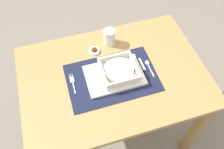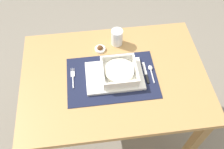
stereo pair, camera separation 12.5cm
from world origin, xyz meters
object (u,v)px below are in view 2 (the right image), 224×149
Objects in this scene: butter_knife at (146,74)px; drinking_glass at (117,38)px; fork at (73,76)px; dining_table at (114,85)px; porridge_bowl at (119,72)px; spoon at (151,70)px; condiment_saucer at (100,49)px; bread_knife at (142,77)px.

butter_knife is 1.41× the size of drinking_glass.
dining_table is at bearing -3.90° from fork.
butter_knife is at bearing -4.85° from fork.
butter_knife is at bearing -2.85° from porridge_bowl.
fork is at bearing 173.99° from porridge_bowl.
spoon is 0.27m from drinking_glass.
condiment_saucer is at bearing 140.31° from butter_knife.
condiment_saucer is at bearing 147.15° from spoon.
butter_knife is 0.30m from condiment_saucer.
condiment_saucer reaches higher than fork.
condiment_saucer is at bearing 107.13° from dining_table.
drinking_glass is at bearing 119.23° from butter_knife.
drinking_glass is at bearing 85.17° from porridge_bowl.
porridge_bowl is at bearing 164.37° from bread_knife.
dining_table is 16.18× the size of condiment_saucer.
bread_knife is 0.28m from drinking_glass.
spoon is 0.85× the size of bread_knife.
porridge_bowl is at bearing -6.01° from fork.
condiment_saucer is (-0.06, 0.19, 0.11)m from dining_table.
spoon is 0.31m from condiment_saucer.
butter_knife reaches higher than fork.
condiment_saucer is (-0.10, -0.04, -0.03)m from drinking_glass.
spoon is 1.16× the size of drinking_glass.
butter_knife is (0.39, -0.03, 0.00)m from fork.
porridge_bowl reaches higher than dining_table.
fork is 0.34m from drinking_glass.
condiment_saucer is (-0.08, 0.20, -0.03)m from porridge_bowl.
porridge_bowl is 0.22m from condiment_saucer.
dining_table is at bearing 176.46° from butter_knife.
drinking_glass is at bearing 105.79° from bread_knife.
drinking_glass is (-0.15, 0.22, 0.04)m from spoon.
spoon is 0.04m from butter_knife.
bread_knife is (0.15, -0.03, 0.11)m from dining_table.
fork is 0.39m from butter_knife.
dining_table is at bearing 156.66° from porridge_bowl.
bread_knife is at bearing -12.56° from dining_table.
drinking_glass is at bearing 21.22° from condiment_saucer.
bread_knife is at bearing -68.77° from drinking_glass.
spoon is (0.20, 0.01, 0.11)m from dining_table.
dining_table is 0.18m from bread_knife.
spoon reaches higher than fork.
fork is 2.08× the size of condiment_saucer.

